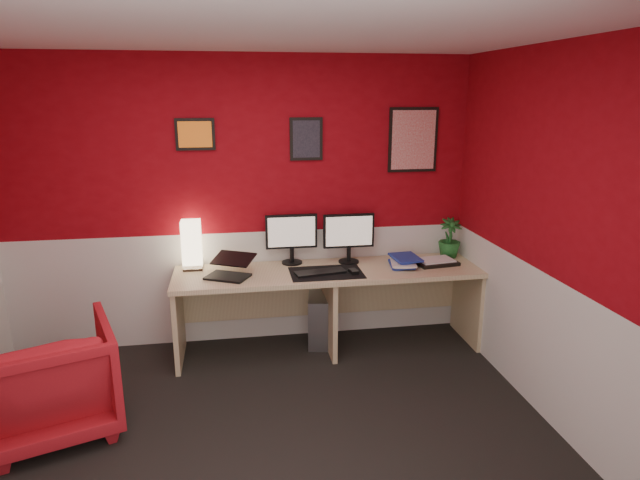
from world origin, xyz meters
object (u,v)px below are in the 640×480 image
(pc_tower, at_px, (320,318))
(laptop, at_px, (227,265))
(potted_plant, at_px, (450,238))
(armchair, at_px, (50,380))
(monitor_right, at_px, (349,231))
(shoji_lamp, at_px, (192,246))
(zen_tray, at_px, (436,262))
(desk, at_px, (329,310))
(monitor_left, at_px, (292,231))

(pc_tower, bearing_deg, laptop, -154.16)
(potted_plant, xyz_separation_m, armchair, (-3.16, -1.07, -0.54))
(monitor_right, bearing_deg, potted_plant, 0.99)
(pc_tower, bearing_deg, potted_plant, 11.33)
(shoji_lamp, relative_size, zen_tray, 1.14)
(zen_tray, height_order, potted_plant, potted_plant)
(monitor_right, distance_m, zen_tray, 0.81)
(desk, relative_size, armchair, 3.21)
(monitor_right, bearing_deg, desk, -139.47)
(monitor_right, distance_m, potted_plant, 0.94)
(monitor_left, xyz_separation_m, potted_plant, (1.44, -0.04, -0.11))
(zen_tray, height_order, armchair, zen_tray)
(laptop, distance_m, monitor_left, 0.66)
(zen_tray, bearing_deg, monitor_right, 167.63)
(potted_plant, relative_size, pc_tower, 0.79)
(shoji_lamp, distance_m, pc_tower, 1.30)
(laptop, relative_size, pc_tower, 0.73)
(desk, bearing_deg, potted_plant, 9.58)
(shoji_lamp, bearing_deg, armchair, -128.68)
(pc_tower, xyz_separation_m, armchair, (-1.96, -1.03, 0.14))
(laptop, bearing_deg, zen_tray, 29.96)
(laptop, bearing_deg, desk, 31.96)
(pc_tower, height_order, armchair, armchair)
(desk, xyz_separation_m, monitor_left, (-0.29, 0.23, 0.66))
(laptop, bearing_deg, monitor_right, 40.43)
(armchair, bearing_deg, laptop, -164.71)
(potted_plant, height_order, pc_tower, potted_plant)
(shoji_lamp, relative_size, monitor_right, 0.69)
(monitor_left, height_order, pc_tower, monitor_left)
(armchair, bearing_deg, potted_plant, 179.26)
(zen_tray, bearing_deg, shoji_lamp, 174.48)
(monitor_left, xyz_separation_m, monitor_right, (0.50, -0.06, 0.00))
(monitor_right, bearing_deg, armchair, -154.67)
(laptop, xyz_separation_m, potted_plant, (1.99, 0.26, 0.07))
(monitor_left, bearing_deg, potted_plant, -1.57)
(pc_tower, distance_m, armchair, 2.22)
(shoji_lamp, height_order, monitor_right, monitor_right)
(shoji_lamp, distance_m, monitor_right, 1.35)
(potted_plant, bearing_deg, laptop, -172.52)
(monitor_right, xyz_separation_m, pc_tower, (-0.26, -0.02, -0.80))
(desk, height_order, pc_tower, desk)
(laptop, relative_size, zen_tray, 0.94)
(desk, xyz_separation_m, armchair, (-2.01, -0.87, 0.00))
(pc_tower, relative_size, armchair, 0.56)
(shoji_lamp, xyz_separation_m, pc_tower, (1.09, -0.06, -0.70))
(desk, bearing_deg, zen_tray, 0.82)
(monitor_left, height_order, armchair, monitor_left)
(desk, bearing_deg, monitor_right, 40.53)
(shoji_lamp, height_order, laptop, shoji_lamp)
(monitor_left, height_order, monitor_right, same)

